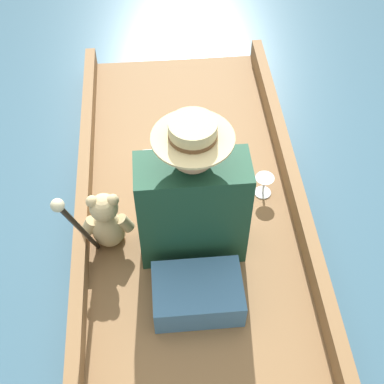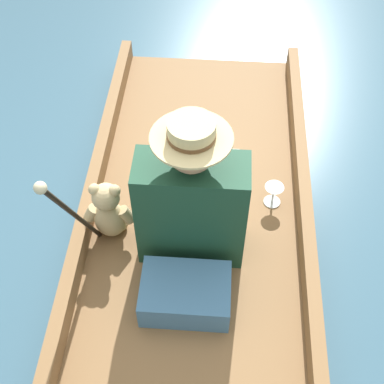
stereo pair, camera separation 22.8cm
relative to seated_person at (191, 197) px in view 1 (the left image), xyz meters
name	(u,v)px [view 1 (the left image)]	position (x,y,z in m)	size (l,w,h in m)	color
ground_plane	(191,221)	(0.01, 0.15, -0.38)	(16.00, 16.00, 0.00)	#385B70
punt_boat	(191,213)	(0.01, 0.15, -0.32)	(1.12, 2.47, 0.22)	brown
seat_cushion	(197,294)	(0.00, -0.37, -0.21)	(0.38, 0.27, 0.15)	teal
seated_person	(191,197)	(0.00, 0.00, 0.00)	(0.48, 0.71, 0.80)	white
teddy_bear	(107,222)	(-0.39, -0.02, -0.11)	(0.25, 0.14, 0.35)	tan
wine_glass	(264,182)	(0.39, 0.22, -0.19)	(0.10, 0.10, 0.12)	silver
walking_cane	(79,227)	(-0.45, -0.29, 0.22)	(0.04, 0.45, 0.87)	black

